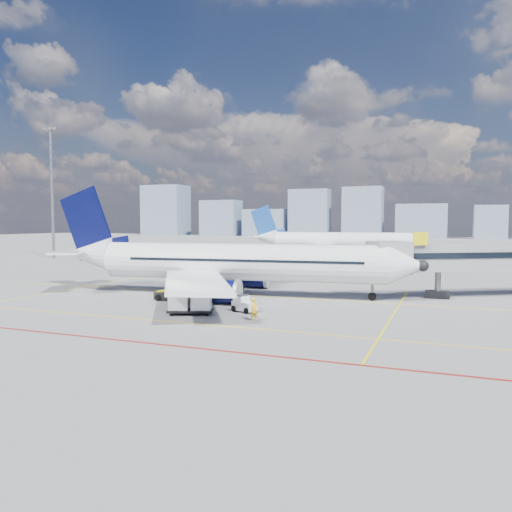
% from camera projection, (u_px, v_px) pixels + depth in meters
% --- Properties ---
extents(ground, '(420.00, 420.00, 0.00)m').
position_uv_depth(ground, '(216.00, 309.00, 41.38)').
color(ground, gray).
rests_on(ground, ground).
extents(apron_markings, '(90.00, 35.12, 0.01)m').
position_uv_depth(apron_markings, '(187.00, 317.00, 37.96)').
color(apron_markings, yellow).
rests_on(apron_markings, ground).
extents(jet_bridge, '(23.55, 15.78, 6.30)m').
position_uv_depth(jet_bridge, '(511.00, 258.00, 48.30)').
color(jet_bridge, gray).
rests_on(jet_bridge, ground).
extents(floodlight_mast_nw, '(3.20, 0.61, 25.45)m').
position_uv_depth(floodlight_mast_nw, '(52.00, 189.00, 97.57)').
color(floodlight_mast_nw, slate).
rests_on(floodlight_mast_nw, ground).
extents(distant_skyline, '(254.46, 14.75, 30.95)m').
position_uv_depth(distant_skyline, '(406.00, 212.00, 217.27)').
color(distant_skyline, slate).
rests_on(distant_skyline, ground).
extents(main_aircraft, '(37.32, 32.45, 10.97)m').
position_uv_depth(main_aircraft, '(225.00, 262.00, 49.02)').
color(main_aircraft, white).
rests_on(main_aircraft, ground).
extents(second_aircraft, '(36.22, 31.55, 10.71)m').
position_uv_depth(second_aircraft, '(333.00, 241.00, 101.46)').
color(second_aircraft, white).
rests_on(second_aircraft, ground).
extents(baggage_tug, '(2.22, 1.80, 1.35)m').
position_uv_depth(baggage_tug, '(244.00, 304.00, 40.01)').
color(baggage_tug, white).
rests_on(baggage_tug, ground).
extents(cargo_dolly, '(3.83, 2.72, 1.92)m').
position_uv_depth(cargo_dolly, '(190.00, 301.00, 38.82)').
color(cargo_dolly, black).
rests_on(cargo_dolly, ground).
extents(belt_loader, '(6.00, 1.72, 2.44)m').
position_uv_depth(belt_loader, '(179.00, 294.00, 45.60)').
color(belt_loader, black).
rests_on(belt_loader, ground).
extents(ramp_worker, '(0.69, 0.73, 1.67)m').
position_uv_depth(ramp_worker, '(254.00, 309.00, 36.37)').
color(ramp_worker, gold).
rests_on(ramp_worker, ground).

